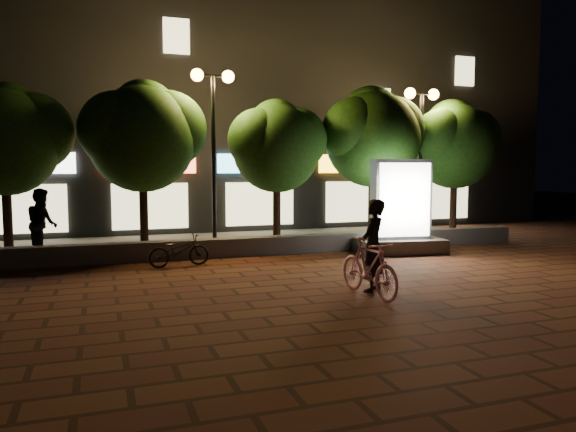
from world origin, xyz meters
name	(u,v)px	position (x,y,z in m)	size (l,w,h in m)	color
ground	(333,281)	(0.00, 0.00, 0.00)	(80.00, 80.00, 0.00)	#5A311C
retaining_wall	(275,245)	(0.00, 4.00, 0.25)	(16.00, 0.45, 0.50)	slate
sidewalk	(252,241)	(0.00, 6.50, 0.04)	(16.00, 5.00, 0.08)	slate
building_block	(211,109)	(-0.01, 12.99, 5.00)	(28.00, 8.12, 11.30)	black
tree_far_left	(6,135)	(-6.95, 5.46, 3.29)	(3.36, 2.80, 4.63)	black
tree_left	(144,132)	(-3.45, 5.46, 3.44)	(3.60, 3.00, 4.89)	black
tree_mid	(278,143)	(0.55, 5.46, 3.22)	(3.24, 2.70, 4.50)	black
tree_right	(373,133)	(3.86, 5.46, 3.57)	(3.72, 3.10, 5.07)	black
tree_far_right	(455,141)	(7.05, 5.46, 3.37)	(3.48, 2.90, 4.76)	black
street_lamp_left	(213,113)	(-1.50, 5.20, 4.03)	(1.26, 0.36, 5.18)	black
street_lamp_right	(421,124)	(5.50, 5.20, 3.89)	(1.26, 0.36, 4.98)	black
ad_kiosk	(400,215)	(3.41, 2.95, 1.08)	(2.63, 1.59, 2.68)	slate
scooter_pink	(369,267)	(0.09, -1.46, 0.55)	(0.52, 1.83, 1.10)	#F9A3CA
rider	(373,245)	(0.36, -1.11, 0.91)	(0.66, 0.44, 1.82)	black
scooter_parked	(179,251)	(-2.87, 2.86, 0.40)	(0.53, 1.51, 0.80)	black
pedestrian	(42,223)	(-6.13, 4.94, 1.00)	(0.89, 0.69, 1.83)	black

